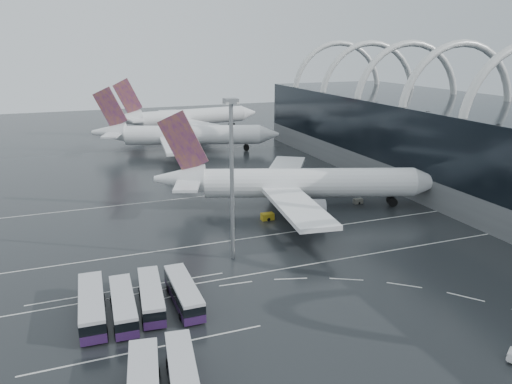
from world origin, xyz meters
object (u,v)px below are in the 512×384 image
object	(u,v)px
bus_row_near_a	(92,305)
bus_row_near_c	(151,296)
airliner_gate_b	(183,136)
airliner_gate_c	(186,118)
airliner_main	(295,184)
gse_cart_belly_b	(331,187)
floodlight_mast	(232,161)
bus_row_near_b	(123,305)
bus_row_near_d	(184,292)
bus_row_far_b	(183,374)
gse_cart_belly_c	(267,216)
gse_cart_belly_d	(358,201)

from	to	relation	value
bus_row_near_a	bus_row_near_c	distance (m)	7.56
airliner_gate_b	airliner_gate_c	size ratio (longest dim) A/B	0.97
airliner_main	gse_cart_belly_b	distance (m)	17.80
bus_row_near_a	floodlight_mast	distance (m)	29.38
bus_row_near_b	bus_row_near_d	bearing A→B (deg)	-84.16
bus_row_far_b	floodlight_mast	world-z (taller)	floodlight_mast
airliner_gate_b	gse_cart_belly_c	size ratio (longest dim) A/B	23.45
floodlight_mast	bus_row_far_b	bearing A→B (deg)	-117.45
airliner_main	gse_cart_belly_c	bearing A→B (deg)	-128.23
airliner_gate_b	bus_row_near_b	distance (m)	102.64
gse_cart_belly_b	gse_cart_belly_c	distance (m)	27.24
airliner_main	gse_cart_belly_b	bearing A→B (deg)	52.69
bus_row_near_a	bus_row_near_d	world-z (taller)	bus_row_near_a
airliner_gate_b	bus_row_near_a	bearing A→B (deg)	-91.24
airliner_gate_c	gse_cart_belly_c	distance (m)	108.45
gse_cart_belly_c	gse_cart_belly_d	world-z (taller)	gse_cart_belly_c
bus_row_far_b	gse_cart_belly_c	bearing A→B (deg)	-24.39
airliner_gate_b	gse_cart_belly_c	xyz separation A→B (m)	(0.71, -70.41, -4.56)
bus_row_near_d	gse_cart_belly_d	size ratio (longest dim) A/B	6.45
gse_cart_belly_c	airliner_main	bearing A→B (deg)	32.38
gse_cart_belly_d	gse_cart_belly_b	bearing A→B (deg)	89.57
bus_row_near_d	gse_cart_belly_c	bearing A→B (deg)	-40.70
bus_row_near_b	gse_cart_belly_b	xyz separation A→B (m)	(54.17, 42.31, -1.12)
floodlight_mast	bus_row_near_a	bearing A→B (deg)	-153.32
airliner_gate_c	bus_row_far_b	world-z (taller)	airliner_gate_c
bus_row_near_c	gse_cart_belly_c	distance (m)	38.14
airliner_main	airliner_gate_c	world-z (taller)	airliner_gate_c
bus_row_far_b	gse_cart_belly_c	size ratio (longest dim) A/B	4.95
gse_cart_belly_c	bus_row_near_b	bearing A→B (deg)	-138.71
bus_row_near_a	floodlight_mast	bearing A→B (deg)	-61.05
bus_row_near_b	bus_row_near_a	bearing A→B (deg)	78.14
bus_row_near_a	bus_row_near_d	size ratio (longest dim) A/B	1.09
gse_cart_belly_b	bus_row_near_a	bearing A→B (deg)	-144.50
gse_cart_belly_b	gse_cart_belly_c	world-z (taller)	gse_cart_belly_c
airliner_gate_c	gse_cart_belly_b	world-z (taller)	airliner_gate_c
gse_cart_belly_d	floodlight_mast	bearing A→B (deg)	-153.11
bus_row_near_c	gse_cart_belly_d	distance (m)	58.11
airliner_main	bus_row_near_b	size ratio (longest dim) A/B	4.79
bus_row_near_a	gse_cart_belly_c	world-z (taller)	bus_row_near_a
airliner_gate_c	bus_row_near_a	world-z (taller)	airliner_gate_c
gse_cart_belly_d	airliner_gate_b	bearing A→B (deg)	109.13
bus_row_near_d	airliner_main	bearing A→B (deg)	-44.39
bus_row_near_a	gse_cart_belly_b	size ratio (longest dim) A/B	6.69
airliner_main	gse_cart_belly_b	size ratio (longest dim) A/B	29.17
airliner_gate_c	gse_cart_belly_b	bearing A→B (deg)	-89.35
bus_row_near_c	floodlight_mast	size ratio (longest dim) A/B	0.49
airliner_main	bus_row_near_b	world-z (taller)	airliner_main
bus_row_near_b	floodlight_mast	bearing A→B (deg)	-54.46
gse_cart_belly_c	bus_row_near_d	bearing A→B (deg)	-130.76
bus_row_near_c	floodlight_mast	xyz separation A→B (m)	(15.27, 11.29, 14.68)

